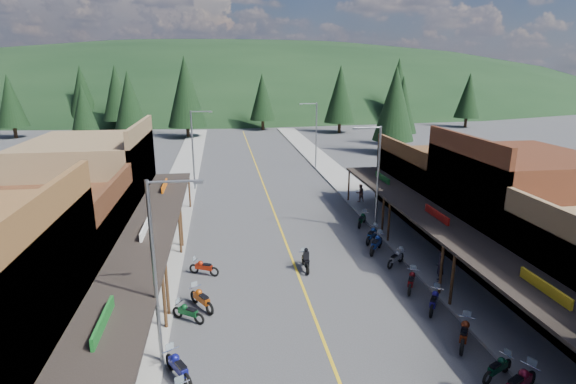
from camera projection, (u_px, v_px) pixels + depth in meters
name	position (u px, v px, depth m)	size (l,w,h in m)	color
ground	(302.00, 286.00, 25.66)	(220.00, 220.00, 0.00)	#38383A
centerline	(267.00, 193.00, 44.71)	(0.15, 90.00, 0.01)	gold
sidewalk_west	(177.00, 195.00, 43.45)	(3.40, 94.00, 0.15)	gray
sidewalk_east	(351.00, 188.00, 45.93)	(3.40, 94.00, 0.15)	gray
shop_west_2	(51.00, 247.00, 24.64)	(10.90, 9.00, 6.20)	#3F2111
shop_west_3	(94.00, 186.00, 33.51)	(10.90, 10.20, 8.20)	brown
shop_east_2	(513.00, 208.00, 28.30)	(10.90, 9.00, 8.20)	#562B19
shop_east_3	(440.00, 185.00, 37.71)	(10.90, 10.20, 6.20)	#4C2D16
streetlight_0	(158.00, 266.00, 17.76)	(2.16, 0.18, 8.00)	gray
streetlight_1	(194.00, 147.00, 44.43)	(2.16, 0.18, 8.00)	gray
streetlight_2	(376.00, 174.00, 33.08)	(2.16, 0.18, 8.00)	gray
streetlight_3	(315.00, 133.00, 54.03)	(2.16, 0.18, 8.00)	gray
ridge_hill	(232.00, 103.00, 154.26)	(310.00, 140.00, 60.00)	black
pine_0	(10.00, 101.00, 77.27)	(5.04, 5.04, 11.00)	black
pine_1	(117.00, 93.00, 86.97)	(5.88, 5.88, 12.50)	black
pine_2	(186.00, 92.00, 77.34)	(6.72, 6.72, 14.00)	black
pine_3	(262.00, 97.00, 87.36)	(5.04, 5.04, 11.00)	black
pine_4	(340.00, 94.00, 83.44)	(5.88, 5.88, 12.50)	black
pine_5	(398.00, 87.00, 96.95)	(6.72, 6.72, 14.00)	black
pine_6	(468.00, 95.00, 91.45)	(5.04, 5.04, 11.00)	black
pine_7	(82.00, 92.00, 91.55)	(5.88, 5.88, 12.50)	black
pine_8	(84.00, 115.00, 59.02)	(4.48, 4.48, 10.00)	black
pine_9	(402.00, 105.00, 70.24)	(4.93, 4.93, 10.80)	black
pine_10	(129.00, 103.00, 68.90)	(5.38, 5.38, 11.60)	black
pine_11	(395.00, 103.00, 62.78)	(5.82, 5.82, 12.40)	black
bike_west_5	(178.00, 366.00, 17.80)	(0.73, 2.18, 1.24)	navy
bike_west_6	(188.00, 312.00, 21.96)	(0.62, 1.85, 1.06)	#0E4820
bike_west_7	(202.00, 298.00, 23.06)	(0.72, 2.15, 1.23)	#B0460C
bike_west_8	(204.00, 267.00, 26.85)	(0.63, 1.89, 1.08)	#A4220B
bike_east_3	(519.00, 382.00, 16.83)	(0.78, 2.33, 1.33)	maroon
bike_east_4	(498.00, 367.00, 17.90)	(0.62, 1.86, 1.06)	#0A3620
bike_east_5	(464.00, 332.00, 20.04)	(0.75, 2.26, 1.29)	maroon
bike_east_6	(434.00, 300.00, 22.91)	(0.69, 2.08, 1.19)	navy
bike_east_7	(411.00, 280.00, 25.07)	(0.69, 2.06, 1.18)	#650D10
bike_east_8	(396.00, 258.00, 28.14)	(0.63, 1.89, 1.08)	gray
bike_east_9	(376.00, 243.00, 30.17)	(0.78, 2.33, 1.33)	navy
bike_east_10	(372.00, 234.00, 31.91)	(0.71, 2.13, 1.22)	navy
bike_east_11	(362.00, 219.00, 35.22)	(0.67, 2.01, 1.15)	#0C3E1E
rider_on_bike	(306.00, 260.00, 27.56)	(0.67, 2.00, 1.53)	black
pedestrian_east_a	(440.00, 267.00, 25.68)	(0.64, 0.42, 1.77)	#261F2F
pedestrian_east_b	(360.00, 193.00, 40.99)	(0.81, 0.46, 1.66)	brown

